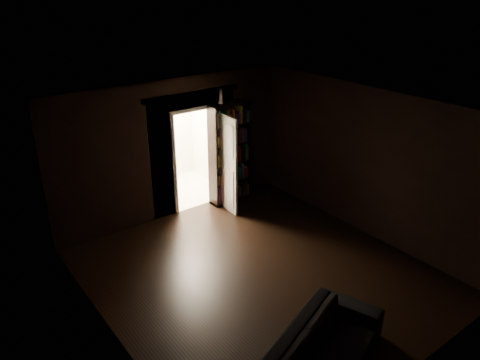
% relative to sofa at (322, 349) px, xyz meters
% --- Properties ---
extents(ground, '(5.50, 5.50, 0.00)m').
position_rel_sofa_xyz_m(ground, '(0.75, 2.10, -0.43)').
color(ground, black).
rests_on(ground, ground).
extents(room_walls, '(5.02, 5.61, 2.84)m').
position_rel_sofa_xyz_m(room_walls, '(0.74, 3.17, 1.26)').
color(room_walls, black).
rests_on(room_walls, ground).
extents(kitchen_alcove, '(2.20, 1.80, 2.60)m').
position_rel_sofa_xyz_m(kitchen_alcove, '(1.25, 5.97, 0.78)').
color(kitchen_alcove, beige).
rests_on(kitchen_alcove, ground).
extents(sofa, '(2.41, 1.66, 0.85)m').
position_rel_sofa_xyz_m(sofa, '(0.00, 0.00, 0.00)').
color(sofa, black).
rests_on(sofa, ground).
extents(bookshelf, '(0.95, 0.57, 2.20)m').
position_rel_sofa_xyz_m(bookshelf, '(2.00, 4.65, 0.67)').
color(bookshelf, black).
rests_on(bookshelf, ground).
extents(refrigerator, '(0.81, 0.76, 1.65)m').
position_rel_sofa_xyz_m(refrigerator, '(0.65, 6.13, 0.40)').
color(refrigerator, silver).
rests_on(refrigerator, ground).
extents(door, '(0.09, 0.85, 2.05)m').
position_rel_sofa_xyz_m(door, '(1.70, 4.41, 0.60)').
color(door, silver).
rests_on(door, ground).
extents(figurine, '(0.10, 0.10, 0.28)m').
position_rel_sofa_xyz_m(figurine, '(1.82, 4.68, 1.92)').
color(figurine, white).
rests_on(figurine, bookshelf).
extents(bottles, '(0.65, 0.15, 0.26)m').
position_rel_sofa_xyz_m(bottles, '(0.59, 6.06, 1.35)').
color(bottles, black).
rests_on(bottles, refrigerator).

